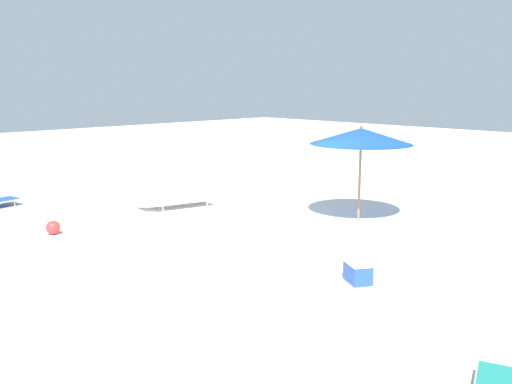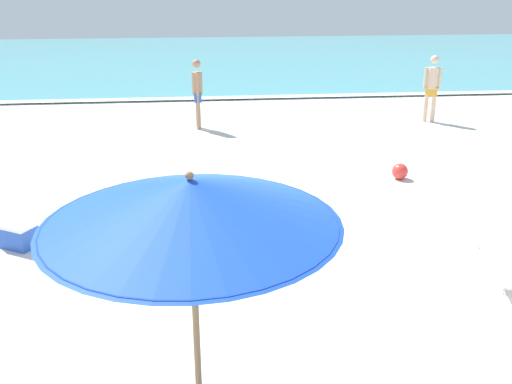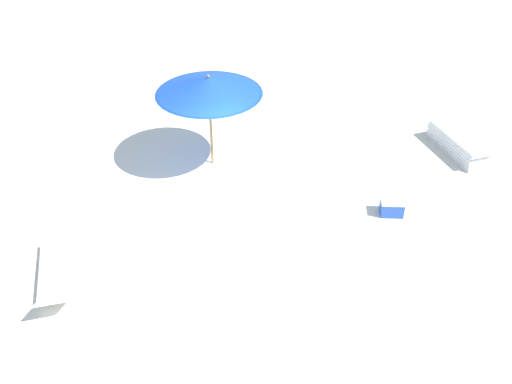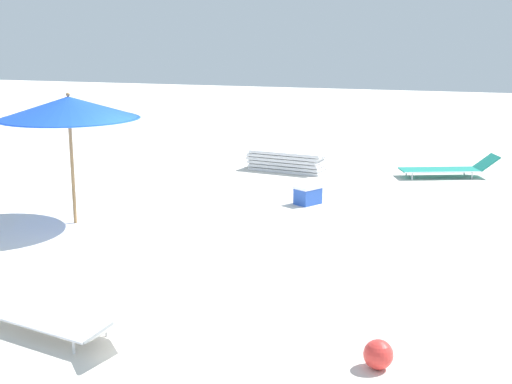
{
  "view_description": "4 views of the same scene",
  "coord_description": "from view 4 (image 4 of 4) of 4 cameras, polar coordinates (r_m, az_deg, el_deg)",
  "views": [
    {
      "loc": [
        -8.85,
        8.91,
        3.33
      ],
      "look_at": [
        -0.71,
        1.0,
        1.13
      ],
      "focal_mm": 40.0,
      "sensor_mm": 36.0,
      "label": 1
    },
    {
      "loc": [
        -0.77,
        -6.57,
        3.76
      ],
      "look_at": [
        0.0,
        1.14,
        0.78
      ],
      "focal_mm": 40.0,
      "sensor_mm": 36.0,
      "label": 2
    },
    {
      "loc": [
        3.56,
        8.56,
        7.65
      ],
      "look_at": [
        -0.6,
        0.49,
        1.03
      ],
      "focal_mm": 40.0,
      "sensor_mm": 36.0,
      "label": 3
    },
    {
      "loc": [
        9.85,
        4.44,
        3.42
      ],
      "look_at": [
        -0.27,
        1.23,
        0.95
      ],
      "focal_mm": 50.0,
      "sensor_mm": 36.0,
      "label": 4
    }
  ],
  "objects": [
    {
      "name": "lounger_stack",
      "position": [
        17.26,
        2.46,
        2.5
      ],
      "size": [
        0.9,
        1.98,
        0.49
      ],
      "rotation": [
        0.0,
        0.0,
        -0.15
      ],
      "color": "white",
      "rests_on": "ground_plane"
    },
    {
      "name": "beach_umbrella",
      "position": [
        12.75,
        -14.75,
        6.52
      ],
      "size": [
        2.45,
        2.45,
        2.32
      ],
      "color": "#9E7547",
      "rests_on": "ground_plane"
    },
    {
      "name": "sun_lounger_beside_umbrella",
      "position": [
        8.43,
        -15.21,
        -9.8
      ],
      "size": [
        1.06,
        2.18,
        0.52
      ],
      "rotation": [
        0.0,
        0.0,
        -0.23
      ],
      "color": "white",
      "rests_on": "ground_plane"
    },
    {
      "name": "cooler_box",
      "position": [
        14.07,
        4.17,
        -0.23
      ],
      "size": [
        0.61,
        0.56,
        0.37
      ],
      "rotation": [
        0.0,
        0.0,
        2.62
      ],
      "color": "blue",
      "rests_on": "ground_plane"
    },
    {
      "name": "sun_lounger_near_water_left",
      "position": [
        17.14,
        15.17,
        1.84
      ],
      "size": [
        1.36,
        2.31,
        0.51
      ],
      "rotation": [
        0.0,
        0.0,
        0.37
      ],
      "color": "#1E8475",
      "rests_on": "ground_plane"
    },
    {
      "name": "ground_plane",
      "position": [
        11.35,
        -6.33,
        -4.95
      ],
      "size": [
        60.0,
        60.0,
        0.16
      ],
      "color": "silver"
    },
    {
      "name": "beach_ball",
      "position": [
        7.57,
        9.76,
        -12.68
      ],
      "size": [
        0.31,
        0.31,
        0.31
      ],
      "color": "red",
      "rests_on": "ground_plane"
    }
  ]
}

